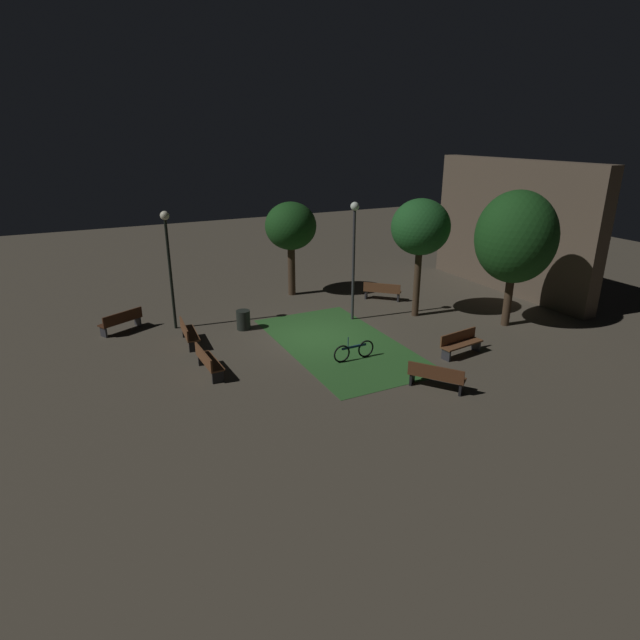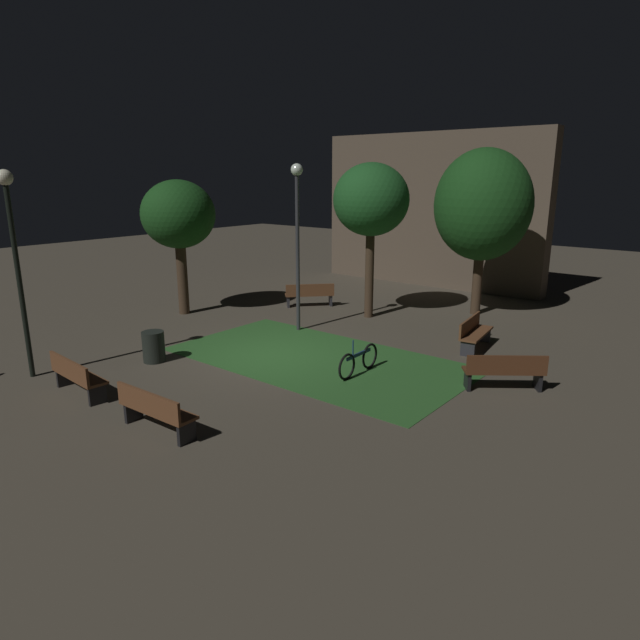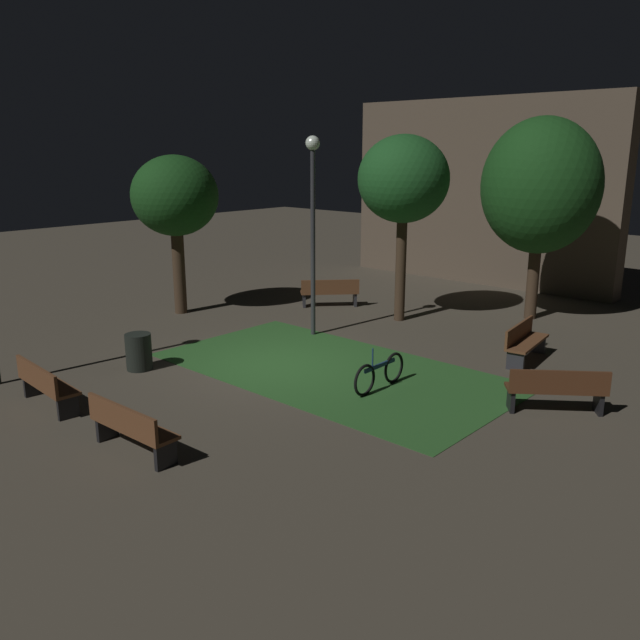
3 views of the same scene
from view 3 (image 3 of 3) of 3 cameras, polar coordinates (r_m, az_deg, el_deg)
ground_plane at (r=14.88m, az=-3.86°, el=-4.03°), size 60.00×60.00×0.00m
grass_lawn at (r=14.58m, az=1.07°, el=-4.38°), size 8.02×4.24×0.01m
bench_front_right at (r=13.42m, az=-22.94°, el=-5.15°), size 1.83×0.59×0.88m
bench_back_row at (r=10.98m, az=-16.30°, el=-8.93°), size 1.82×0.55×0.88m
bench_by_lamp at (r=15.81m, az=17.45°, el=-1.73°), size 0.71×1.85×0.88m
bench_near_trees at (r=20.28m, az=0.87°, el=2.49°), size 1.57×1.65×0.88m
bench_path_side at (r=12.88m, az=20.02°, el=-5.68°), size 1.72×1.47×0.88m
tree_lawn_side at (r=18.35m, az=7.32°, el=12.00°), size 2.51×2.51×5.18m
tree_near_wall at (r=19.42m, az=18.75°, el=11.00°), size 3.27×3.27×5.67m
tree_right_canopy at (r=19.57m, az=-12.58°, el=10.42°), size 2.50×2.50×4.63m
lamp_post_near_wall at (r=16.72m, az=-0.63°, el=10.05°), size 0.36×0.36×5.10m
trash_bin at (r=15.06m, az=-15.58°, el=-2.69°), size 0.57×0.57×0.82m
bicycle at (r=13.40m, az=5.24°, el=-4.66°), size 0.10×1.68×0.93m
building_wall_backdrop at (r=24.65m, az=13.79°, el=10.81°), size 10.26×0.80×6.55m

